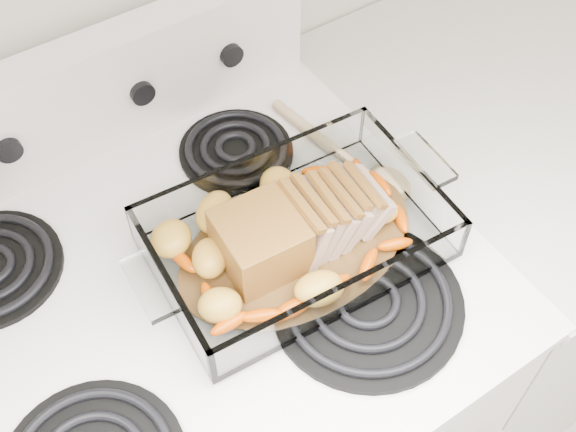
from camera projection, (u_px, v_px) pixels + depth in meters
electric_range at (206, 421)px, 1.30m from camera, size 0.78×0.70×1.12m
counter_right at (477, 256)px, 1.54m from camera, size 0.58×0.68×0.93m
baking_dish at (296, 239)px, 0.95m from camera, size 0.37×0.24×0.07m
pork_roast at (288, 231)px, 0.93m from camera, size 0.23×0.10×0.08m
roast_vegetables at (280, 221)px, 0.96m from camera, size 0.33×0.18×0.04m
wooden_spoon at (361, 164)px, 1.06m from camera, size 0.08×0.27×0.02m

